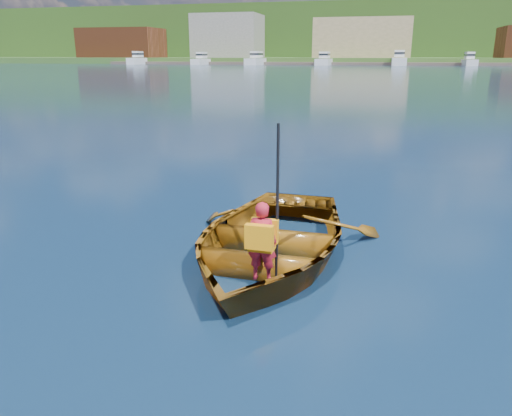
% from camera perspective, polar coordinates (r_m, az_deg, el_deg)
% --- Properties ---
extents(ground, '(600.00, 600.00, 0.00)m').
position_cam_1_polar(ground, '(7.97, -4.89, -3.22)').
color(ground, '#173046').
rests_on(ground, ground).
extents(rowboat, '(3.13, 4.28, 0.86)m').
position_cam_1_polar(rowboat, '(6.99, 1.45, -3.64)').
color(rowboat, brown).
rests_on(rowboat, ground).
extents(child_paddler, '(0.37, 0.34, 1.91)m').
position_cam_1_polar(child_paddler, '(6.02, 0.71, -3.63)').
color(child_paddler, red).
rests_on(child_paddler, ground).
extents(shoreline, '(400.00, 140.00, 22.00)m').
position_cam_1_polar(shoreline, '(243.80, 14.05, 18.35)').
color(shoreline, '#2E4F1C').
rests_on(shoreline, ground).
extents(dock, '(160.01, 4.44, 0.80)m').
position_cam_1_polar(dock, '(155.24, 11.74, 15.85)').
color(dock, brown).
rests_on(dock, ground).
extents(waterfront_buildings, '(202.00, 16.00, 14.00)m').
position_cam_1_polar(waterfront_buildings, '(172.44, 11.09, 18.41)').
color(waterfront_buildings, maroon).
rests_on(waterfront_buildings, ground).
extents(marina_yachts, '(146.05, 13.63, 4.39)m').
position_cam_1_polar(marina_yachts, '(150.41, 13.40, 16.10)').
color(marina_yachts, white).
rests_on(marina_yachts, ground).
extents(hillside_trees, '(296.26, 72.97, 23.23)m').
position_cam_1_polar(hillside_trees, '(246.81, 8.01, 20.44)').
color(hillside_trees, '#382314').
rests_on(hillside_trees, ground).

